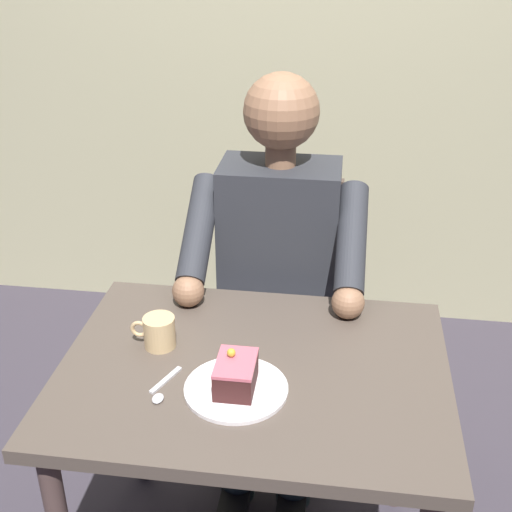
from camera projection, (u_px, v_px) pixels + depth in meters
The scene contains 7 objects.
dining_table at pixel (254, 397), 1.68m from camera, with size 0.94×0.71×0.71m.
chair at pixel (281, 301), 2.30m from camera, with size 0.42×0.42×0.91m.
seated_person at pixel (276, 279), 2.07m from camera, with size 0.53×0.58×1.29m.
dessert_plate at pixel (236, 389), 1.55m from camera, with size 0.24×0.24×0.01m, color white.
cake_slice at pixel (236, 374), 1.53m from camera, with size 0.09×0.12×0.09m.
coffee_cup at pixel (159, 331), 1.69m from camera, with size 0.12×0.08×0.08m.
dessert_spoon at pixel (162, 390), 1.55m from camera, with size 0.05×0.14×0.01m.
Camera 1 is at (-0.19, 1.31, 1.70)m, focal length 47.36 mm.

